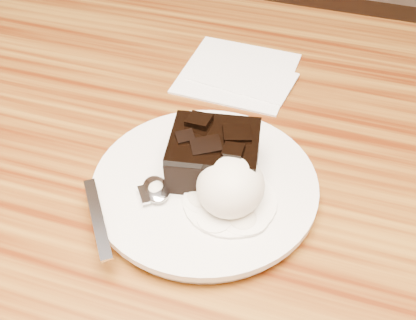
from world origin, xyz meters
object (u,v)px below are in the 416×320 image
(plate, at_px, (205,187))
(brownie, at_px, (214,157))
(dining_table, at_px, (157,318))
(napkin, at_px, (238,72))
(spoon, at_px, (156,190))
(ice_cream_scoop, at_px, (231,186))

(plate, xyz_separation_m, brownie, (0.00, 0.02, 0.03))
(dining_table, height_order, plate, plate)
(dining_table, distance_m, plate, 0.40)
(napkin, bearing_deg, brownie, -81.47)
(brownie, bearing_deg, dining_table, 169.05)
(spoon, bearing_deg, ice_cream_scoop, -27.19)
(plate, distance_m, ice_cream_scoop, 0.05)
(dining_table, distance_m, brownie, 0.43)
(napkin, bearing_deg, spoon, -93.44)
(dining_table, xyz_separation_m, plate, (0.10, -0.04, 0.38))
(plate, bearing_deg, brownie, 74.01)
(brownie, height_order, napkin, brownie)
(plate, distance_m, napkin, 0.22)
(ice_cream_scoop, distance_m, napkin, 0.25)
(brownie, xyz_separation_m, napkin, (-0.03, 0.20, -0.04))
(ice_cream_scoop, distance_m, spoon, 0.08)
(ice_cream_scoop, relative_size, spoon, 0.45)
(plate, distance_m, spoon, 0.05)
(dining_table, xyz_separation_m, napkin, (0.07, 0.18, 0.38))
(brownie, bearing_deg, spoon, -134.13)
(brownie, bearing_deg, ice_cream_scoop, -52.27)
(dining_table, height_order, brownie, brownie)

